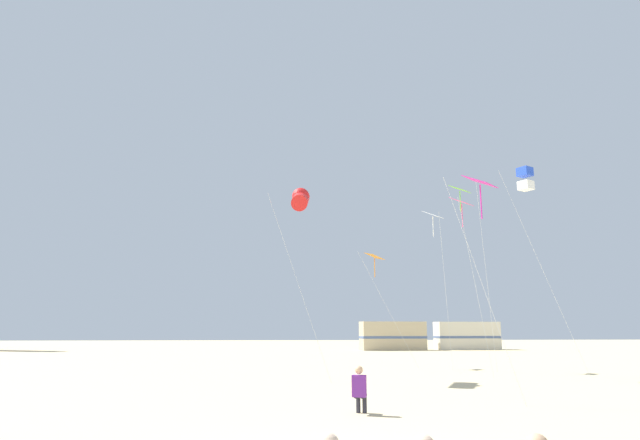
{
  "coord_description": "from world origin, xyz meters",
  "views": [
    {
      "loc": [
        -1.28,
        -7.96,
        2.04
      ],
      "look_at": [
        0.18,
        9.84,
        5.57
      ],
      "focal_mm": 31.09,
      "sensor_mm": 36.0,
      "label": 1
    }
  ],
  "objects_px": {
    "kite_box_blue": "(525,179)",
    "rv_van_tan": "(393,336)",
    "kite_diamond_magenta": "(480,188)",
    "kite_flyer_standing": "(360,388)",
    "kite_diamond_orange": "(375,260)",
    "kite_diamond_rainbow": "(462,208)",
    "kite_diamond_lime": "(462,196)",
    "rv_van_cream": "(467,336)",
    "kite_tube_scarlet": "(301,199)",
    "kite_diamond_white": "(433,220)"
  },
  "relations": [
    {
      "from": "kite_diamond_magenta",
      "to": "rv_van_tan",
      "type": "relative_size",
      "value": 1.04
    },
    {
      "from": "kite_diamond_orange",
      "to": "kite_tube_scarlet",
      "type": "relative_size",
      "value": 0.76
    },
    {
      "from": "kite_flyer_standing",
      "to": "kite_diamond_rainbow",
      "type": "bearing_deg",
      "value": -105.05
    },
    {
      "from": "kite_diamond_magenta",
      "to": "rv_van_cream",
      "type": "distance_m",
      "value": 42.95
    },
    {
      "from": "kite_diamond_orange",
      "to": "rv_van_cream",
      "type": "bearing_deg",
      "value": 61.41
    },
    {
      "from": "kite_tube_scarlet",
      "to": "kite_diamond_lime",
      "type": "relative_size",
      "value": 0.9
    },
    {
      "from": "kite_box_blue",
      "to": "kite_flyer_standing",
      "type": "bearing_deg",
      "value": -131.27
    },
    {
      "from": "kite_diamond_lime",
      "to": "rv_van_cream",
      "type": "relative_size",
      "value": 1.43
    },
    {
      "from": "kite_diamond_white",
      "to": "kite_diamond_magenta",
      "type": "height_order",
      "value": "kite_diamond_white"
    },
    {
      "from": "kite_flyer_standing",
      "to": "kite_diamond_white",
      "type": "xyz_separation_m",
      "value": [
        6.28,
        14.36,
        7.14
      ]
    },
    {
      "from": "kite_diamond_magenta",
      "to": "rv_van_tan",
      "type": "xyz_separation_m",
      "value": [
        5.49,
        39.47,
        -5.0
      ]
    },
    {
      "from": "kite_flyer_standing",
      "to": "kite_diamond_lime",
      "type": "distance_m",
      "value": 16.72
    },
    {
      "from": "kite_diamond_orange",
      "to": "kite_tube_scarlet",
      "type": "bearing_deg",
      "value": -122.56
    },
    {
      "from": "kite_diamond_orange",
      "to": "rv_van_tan",
      "type": "relative_size",
      "value": 0.96
    },
    {
      "from": "rv_van_tan",
      "to": "kite_diamond_white",
      "type": "bearing_deg",
      "value": -100.17
    },
    {
      "from": "kite_box_blue",
      "to": "kite_tube_scarlet",
      "type": "height_order",
      "value": "kite_box_blue"
    },
    {
      "from": "kite_diamond_orange",
      "to": "kite_box_blue",
      "type": "relative_size",
      "value": 0.63
    },
    {
      "from": "kite_diamond_rainbow",
      "to": "kite_diamond_magenta",
      "type": "relative_size",
      "value": 1.18
    },
    {
      "from": "kite_diamond_orange",
      "to": "rv_van_tan",
      "type": "height_order",
      "value": "kite_diamond_orange"
    },
    {
      "from": "kite_diamond_magenta",
      "to": "rv_van_tan",
      "type": "distance_m",
      "value": 40.16
    },
    {
      "from": "kite_box_blue",
      "to": "rv_van_tan",
      "type": "height_order",
      "value": "kite_box_blue"
    },
    {
      "from": "rv_van_tan",
      "to": "rv_van_cream",
      "type": "relative_size",
      "value": 1.01
    },
    {
      "from": "kite_flyer_standing",
      "to": "kite_box_blue",
      "type": "height_order",
      "value": "kite_box_blue"
    },
    {
      "from": "kite_box_blue",
      "to": "kite_diamond_white",
      "type": "height_order",
      "value": "kite_box_blue"
    },
    {
      "from": "kite_diamond_rainbow",
      "to": "rv_van_tan",
      "type": "distance_m",
      "value": 32.42
    },
    {
      "from": "kite_flyer_standing",
      "to": "kite_tube_scarlet",
      "type": "height_order",
      "value": "kite_tube_scarlet"
    },
    {
      "from": "kite_diamond_orange",
      "to": "kite_diamond_rainbow",
      "type": "bearing_deg",
      "value": -66.22
    },
    {
      "from": "kite_diamond_lime",
      "to": "rv_van_cream",
      "type": "xyz_separation_m",
      "value": [
        10.45,
        30.16,
        -7.31
      ]
    },
    {
      "from": "kite_diamond_rainbow",
      "to": "kite_diamond_white",
      "type": "relative_size",
      "value": 0.97
    },
    {
      "from": "kite_diamond_magenta",
      "to": "kite_diamond_lime",
      "type": "bearing_deg",
      "value": 73.62
    },
    {
      "from": "kite_diamond_magenta",
      "to": "rv_van_tan",
      "type": "bearing_deg",
      "value": 82.07
    },
    {
      "from": "kite_tube_scarlet",
      "to": "kite_diamond_magenta",
      "type": "height_order",
      "value": "kite_tube_scarlet"
    },
    {
      "from": "kite_diamond_lime",
      "to": "rv_van_tan",
      "type": "height_order",
      "value": "kite_diamond_lime"
    },
    {
      "from": "kite_diamond_lime",
      "to": "kite_tube_scarlet",
      "type": "bearing_deg",
      "value": -159.69
    },
    {
      "from": "kite_diamond_orange",
      "to": "rv_van_cream",
      "type": "distance_m",
      "value": 30.05
    },
    {
      "from": "kite_diamond_rainbow",
      "to": "kite_flyer_standing",
      "type": "bearing_deg",
      "value": -122.24
    },
    {
      "from": "kite_diamond_lime",
      "to": "kite_diamond_magenta",
      "type": "bearing_deg",
      "value": -106.38
    },
    {
      "from": "kite_flyer_standing",
      "to": "rv_van_tan",
      "type": "bearing_deg",
      "value": -85.95
    },
    {
      "from": "kite_tube_scarlet",
      "to": "rv_van_cream",
      "type": "bearing_deg",
      "value": 60.53
    },
    {
      "from": "kite_diamond_orange",
      "to": "kite_diamond_rainbow",
      "type": "relative_size",
      "value": 0.79
    },
    {
      "from": "kite_diamond_rainbow",
      "to": "kite_diamond_magenta",
      "type": "distance_m",
      "value": 8.18
    },
    {
      "from": "rv_van_cream",
      "to": "kite_flyer_standing",
      "type": "bearing_deg",
      "value": -113.31
    },
    {
      "from": "kite_box_blue",
      "to": "rv_van_cream",
      "type": "bearing_deg",
      "value": 76.48
    },
    {
      "from": "kite_flyer_standing",
      "to": "kite_diamond_magenta",
      "type": "xyz_separation_m",
      "value": [
        4.27,
        2.37,
        5.77
      ]
    },
    {
      "from": "kite_flyer_standing",
      "to": "kite_diamond_magenta",
      "type": "bearing_deg",
      "value": -133.71
    },
    {
      "from": "kite_box_blue",
      "to": "kite_diamond_orange",
      "type": "bearing_deg",
      "value": 142.92
    },
    {
      "from": "kite_diamond_white",
      "to": "kite_diamond_lime",
      "type": "xyz_separation_m",
      "value": [
        1.02,
        -1.67,
        0.94
      ]
    },
    {
      "from": "rv_van_tan",
      "to": "kite_flyer_standing",
      "type": "bearing_deg",
      "value": -106.08
    },
    {
      "from": "kite_diamond_white",
      "to": "kite_diamond_orange",
      "type": "bearing_deg",
      "value": 138.93
    },
    {
      "from": "kite_diamond_lime",
      "to": "rv_van_tan",
      "type": "distance_m",
      "value": 30.15
    }
  ]
}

